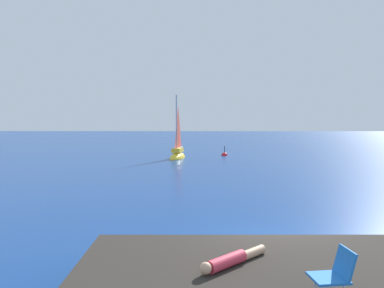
% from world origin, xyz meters
% --- Properties ---
extents(ground_plane, '(160.00, 160.00, 0.00)m').
position_xyz_m(ground_plane, '(0.00, 0.00, 0.00)').
color(ground_plane, navy).
extents(boulder_seaward, '(1.44, 1.56, 0.82)m').
position_xyz_m(boulder_seaward, '(2.40, -1.53, 0.00)').
color(boulder_seaward, '#302622').
rests_on(boulder_seaward, ground).
extents(boulder_inland, '(1.53, 1.77, 0.89)m').
position_xyz_m(boulder_inland, '(-0.32, -1.12, 0.00)').
color(boulder_inland, '#2E281E').
rests_on(boulder_inland, ground).
extents(sailboat_near, '(1.69, 3.24, 5.89)m').
position_xyz_m(sailboat_near, '(-3.53, 21.52, 0.32)').
color(sailboat_near, yellow).
rests_on(sailboat_near, ground).
extents(person_sunbather, '(1.38, 1.30, 0.25)m').
position_xyz_m(person_sunbather, '(-1.31, -3.19, 0.86)').
color(person_sunbather, '#DB384C').
rests_on(person_sunbather, shore_ledge).
extents(beach_chair, '(0.65, 0.56, 0.80)m').
position_xyz_m(beach_chair, '(0.17, -4.50, 1.19)').
color(beach_chair, blue).
rests_on(beach_chair, shore_ledge).
extents(marker_buoy, '(0.56, 0.56, 1.13)m').
position_xyz_m(marker_buoy, '(0.65, 23.94, 0.01)').
color(marker_buoy, red).
rests_on(marker_buoy, ground).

